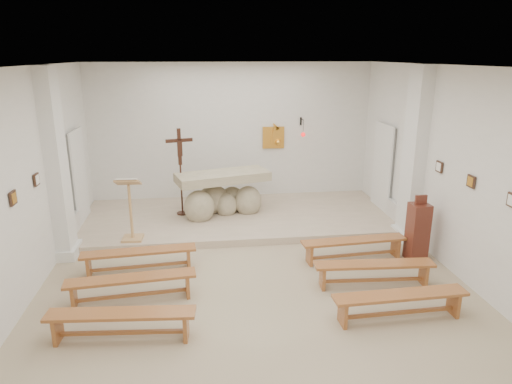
{
  "coord_description": "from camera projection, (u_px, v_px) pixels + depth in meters",
  "views": [
    {
      "loc": [
        -0.83,
        -6.33,
        3.67
      ],
      "look_at": [
        0.18,
        1.6,
        1.25
      ],
      "focal_mm": 32.0,
      "sensor_mm": 36.0,
      "label": 1
    }
  ],
  "objects": [
    {
      "name": "ground",
      "position": [
        258.0,
        297.0,
        7.17
      ],
      "size": [
        7.0,
        10.0,
        0.0
      ],
      "primitive_type": "cube",
      "color": "tan",
      "rests_on": "ground"
    },
    {
      "name": "wall_left",
      "position": [
        6.0,
        200.0,
        6.25
      ],
      "size": [
        0.02,
        10.0,
        3.5
      ],
      "primitive_type": "cube",
      "color": "white",
      "rests_on": "ground"
    },
    {
      "name": "wall_right",
      "position": [
        480.0,
        183.0,
        7.09
      ],
      "size": [
        0.02,
        10.0,
        3.5
      ],
      "primitive_type": "cube",
      "color": "white",
      "rests_on": "ground"
    },
    {
      "name": "wall_back",
      "position": [
        232.0,
        134.0,
        11.41
      ],
      "size": [
        7.0,
        0.02,
        3.5
      ],
      "primitive_type": "cube",
      "color": "white",
      "rests_on": "ground"
    },
    {
      "name": "ceiling",
      "position": [
        258.0,
        68.0,
        6.16
      ],
      "size": [
        7.0,
        10.0,
        0.02
      ],
      "primitive_type": "cube",
      "color": "silver",
      "rests_on": "wall_back"
    },
    {
      "name": "sanctuary_platform",
      "position": [
        238.0,
        217.0,
        10.48
      ],
      "size": [
        6.98,
        3.0,
        0.15
      ],
      "primitive_type": "cube",
      "color": "beige",
      "rests_on": "ground"
    },
    {
      "name": "pilaster_left",
      "position": [
        57.0,
        166.0,
        8.16
      ],
      "size": [
        0.26,
        0.55,
        3.5
      ],
      "primitive_type": "cube",
      "color": "white",
      "rests_on": "ground"
    },
    {
      "name": "pilaster_right",
      "position": [
        414.0,
        156.0,
        8.98
      ],
      "size": [
        0.26,
        0.55,
        3.5
      ],
      "primitive_type": "cube",
      "color": "white",
      "rests_on": "ground"
    },
    {
      "name": "gold_wall_relief",
      "position": [
        273.0,
        138.0,
        11.53
      ],
      "size": [
        0.55,
        0.04,
        0.55
      ],
      "primitive_type": "cube",
      "color": "gold",
      "rests_on": "wall_back"
    },
    {
      "name": "sanctuary_lamp",
      "position": [
        303.0,
        132.0,
        11.33
      ],
      "size": [
        0.11,
        0.36,
        0.44
      ],
      "color": "black",
      "rests_on": "wall_back"
    },
    {
      "name": "station_frame_left_mid",
      "position": [
        13.0,
        198.0,
        6.45
      ],
      "size": [
        0.03,
        0.2,
        0.2
      ],
      "primitive_type": "cube",
      "color": "#3A2419",
      "rests_on": "wall_left"
    },
    {
      "name": "station_frame_left_rear",
      "position": [
        36.0,
        180.0,
        7.4
      ],
      "size": [
        0.03,
        0.2,
        0.2
      ],
      "primitive_type": "cube",
      "color": "#3A2419",
      "rests_on": "wall_left"
    },
    {
      "name": "station_frame_right_front",
      "position": [
        512.0,
        200.0,
        6.34
      ],
      "size": [
        0.03,
        0.2,
        0.2
      ],
      "primitive_type": "cube",
      "color": "#3A2419",
      "rests_on": "wall_right"
    },
    {
      "name": "station_frame_right_mid",
      "position": [
        471.0,
        181.0,
        7.29
      ],
      "size": [
        0.03,
        0.2,
        0.2
      ],
      "primitive_type": "cube",
      "color": "#3A2419",
      "rests_on": "wall_right"
    },
    {
      "name": "station_frame_right_rear",
      "position": [
        439.0,
        167.0,
        8.24
      ],
      "size": [
        0.03,
        0.2,
        0.2
      ],
      "primitive_type": "cube",
      "color": "#3A2419",
      "rests_on": "wall_right"
    },
    {
      "name": "radiator_left",
      "position": [
        73.0,
        229.0,
        9.24
      ],
      "size": [
        0.1,
        0.85,
        0.52
      ],
      "primitive_type": "cube",
      "color": "silver",
      "rests_on": "ground"
    },
    {
      "name": "radiator_right",
      "position": [
        395.0,
        215.0,
        10.08
      ],
      "size": [
        0.1,
        0.85,
        0.52
      ],
      "primitive_type": "cube",
      "color": "silver",
      "rests_on": "ground"
    },
    {
      "name": "altar",
      "position": [
        222.0,
        197.0,
        10.39
      ],
      "size": [
        2.21,
        1.33,
        1.07
      ],
      "rotation": [
        0.0,
        0.0,
        0.27
      ],
      "color": "#BBAD8F",
      "rests_on": "sanctuary_platform"
    },
    {
      "name": "lectern",
      "position": [
        130.0,
        209.0,
        8.85
      ],
      "size": [
        0.49,
        0.42,
        1.3
      ],
      "rotation": [
        0.0,
        0.0,
        -0.05
      ],
      "color": "tan",
      "rests_on": "sanctuary_platform"
    },
    {
      "name": "crucifix_stand",
      "position": [
        180.0,
        166.0,
        10.16
      ],
      "size": [
        0.59,
        0.26,
        1.97
      ],
      "rotation": [
        0.0,
        0.0,
        0.23
      ],
      "color": "#381D12",
      "rests_on": "sanctuary_platform"
    },
    {
      "name": "potted_plant",
      "position": [
        203.0,
        201.0,
        10.49
      ],
      "size": [
        0.6,
        0.55,
        0.56
      ],
      "primitive_type": "imported",
      "rotation": [
        0.0,
        0.0,
        0.23
      ],
      "color": "#2B5E25",
      "rests_on": "sanctuary_platform"
    },
    {
      "name": "donation_pedestal",
      "position": [
        418.0,
        231.0,
        8.37
      ],
      "size": [
        0.35,
        0.35,
        1.25
      ],
      "rotation": [
        0.0,
        0.0,
        0.04
      ],
      "color": "#582419",
      "rests_on": "ground"
    },
    {
      "name": "bench_left_front",
      "position": [
        139.0,
        256.0,
        7.93
      ],
      "size": [
        1.98,
        0.47,
        0.41
      ],
      "rotation": [
        0.0,
        0.0,
        0.08
      ],
      "color": "#A15B2E",
      "rests_on": "ground"
    },
    {
      "name": "bench_right_front",
      "position": [
        354.0,
        244.0,
        8.39
      ],
      "size": [
        1.98,
        0.45,
        0.41
      ],
      "rotation": [
        0.0,
        0.0,
        0.07
      ],
      "color": "#A15B2E",
      "rests_on": "ground"
    },
    {
      "name": "bench_left_second",
      "position": [
        131.0,
        283.0,
        6.98
      ],
      "size": [
        1.98,
        0.49,
        0.41
      ],
      "rotation": [
        0.0,
        0.0,
        0.09
      ],
      "color": "#A15B2E",
      "rests_on": "ground"
    },
    {
      "name": "bench_right_second",
      "position": [
        374.0,
        269.0,
        7.44
      ],
      "size": [
        1.98,
        0.44,
        0.41
      ],
      "rotation": [
        0.0,
        0.0,
        -0.06
      ],
      "color": "#A15B2E",
      "rests_on": "ground"
    },
    {
      "name": "bench_left_third",
      "position": [
        121.0,
        319.0,
        6.03
      ],
      "size": [
        1.98,
        0.47,
        0.41
      ],
      "rotation": [
        0.0,
        0.0,
        -0.08
      ],
      "color": "#A15B2E",
      "rests_on": "ground"
    },
    {
      "name": "bench_right_third",
      "position": [
        400.0,
        300.0,
        6.49
      ],
      "size": [
        1.97,
        0.38,
        0.41
      ],
      "rotation": [
        0.0,
        0.0,
        0.03
      ],
      "color": "#A15B2E",
      "rests_on": "ground"
    }
  ]
}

